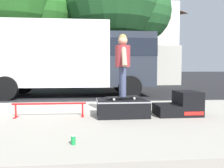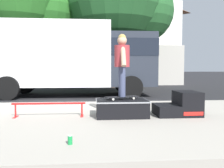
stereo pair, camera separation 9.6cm
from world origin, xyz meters
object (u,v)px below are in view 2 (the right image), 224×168
at_px(grind_rail, 49,106).
at_px(skateboard, 122,97).
at_px(skate_box, 122,107).
at_px(box_truck, 73,56).
at_px(soda_can, 70,140).
at_px(kicker_ramp, 181,105).
at_px(street_tree_neighbour, 120,1).
at_px(skater_kid, 122,60).

bearing_deg(grind_rail, skateboard, -0.35).
bearing_deg(skateboard, skate_box, -104.88).
bearing_deg(box_truck, soda_can, -85.96).
height_order(kicker_ramp, soda_can, kicker_ramp).
xyz_separation_m(kicker_ramp, soda_can, (-2.34, -1.93, -0.16)).
distance_m(soda_can, box_truck, 7.18).
distance_m(grind_rail, box_truck, 5.19).
bearing_deg(soda_can, skate_box, 63.28).
distance_m(skateboard, street_tree_neighbour, 10.71).
bearing_deg(skateboard, grind_rail, 179.65).
relative_size(skateboard, street_tree_neighbour, 0.09).
distance_m(box_truck, street_tree_neighbour, 6.31).
bearing_deg(street_tree_neighbour, soda_can, -100.05).
relative_size(soda_can, street_tree_neighbour, 0.01).
xyz_separation_m(skater_kid, box_truck, (-1.48, 5.02, 0.32)).
bearing_deg(kicker_ramp, skater_kid, 177.55).
relative_size(kicker_ramp, street_tree_neighbour, 0.12).
xyz_separation_m(skateboard, skater_kid, (0.00, 0.00, 0.84)).
bearing_deg(soda_can, street_tree_neighbour, 79.95).
bearing_deg(box_truck, grind_rail, -91.74).
bearing_deg(soda_can, box_truck, 94.04).
xyz_separation_m(skate_box, kicker_ramp, (1.37, -0.00, 0.03)).
relative_size(skate_box, box_truck, 0.17).
distance_m(grind_rail, skateboard, 1.64).
distance_m(skater_kid, street_tree_neighbour, 10.36).
height_order(grind_rail, skateboard, skateboard).
height_order(grind_rail, skater_kid, skater_kid).
relative_size(grind_rail, skater_kid, 1.15).
bearing_deg(box_truck, kicker_ramp, -60.87).
height_order(skate_box, grind_rail, skate_box).
height_order(skater_kid, box_truck, box_truck).
bearing_deg(street_tree_neighbour, skater_kid, -96.31).
height_order(skate_box, soda_can, skate_box).
distance_m(skate_box, skateboard, 0.24).
distance_m(skate_box, street_tree_neighbour, 10.86).
height_order(grind_rail, street_tree_neighbour, street_tree_neighbour).
relative_size(kicker_ramp, skater_kid, 0.71).
distance_m(skater_kid, box_truck, 5.24).
distance_m(kicker_ramp, skater_kid, 1.70).
xyz_separation_m(kicker_ramp, grind_rail, (-2.98, 0.07, 0.02)).
xyz_separation_m(kicker_ramp, skateboard, (-1.35, 0.06, 0.20)).
xyz_separation_m(skateboard, box_truck, (-1.48, 5.02, 1.15)).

